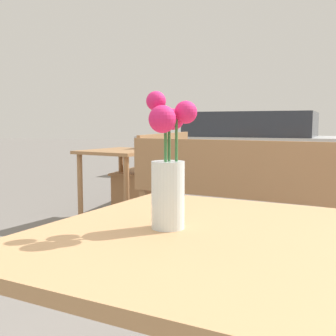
{
  "coord_description": "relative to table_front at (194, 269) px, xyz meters",
  "views": [
    {
      "loc": [
        0.36,
        -0.97,
        0.97
      ],
      "look_at": [
        -0.07,
        -0.01,
        0.86
      ],
      "focal_mm": 45.0,
      "sensor_mm": 36.0,
      "label": 1
    }
  ],
  "objects": [
    {
      "name": "bench_middle",
      "position": [
        -0.48,
        2.06,
        -0.14
      ],
      "size": [
        1.61,
        0.52,
        0.85
      ],
      "color": "#9E7047",
      "rests_on": "ground_plane"
    },
    {
      "name": "bench_far",
      "position": [
        -1.82,
        3.69,
        -0.13
      ],
      "size": [
        0.58,
        1.93,
        0.85
      ],
      "color": "#9E7047",
      "rests_on": "ground_plane"
    },
    {
      "name": "flower_vase",
      "position": [
        -0.07,
        -0.01,
        0.24
      ],
      "size": [
        0.13,
        0.14,
        0.35
      ],
      "color": "silver",
      "rests_on": "table_front"
    },
    {
      "name": "table_front",
      "position": [
        0.0,
        0.0,
        0.0
      ],
      "size": [
        0.82,
        0.97,
        0.7
      ],
      "color": "tan",
      "rests_on": "ground_plane"
    },
    {
      "name": "table_back",
      "position": [
        -1.71,
        2.59,
        -0.01
      ],
      "size": [
        0.76,
        0.84,
        0.71
      ],
      "color": "#9E7047",
      "rests_on": "ground_plane"
    },
    {
      "name": "parked_car",
      "position": [
        -1.4,
        6.81,
        -0.04
      ],
      "size": [
        4.1,
        1.77,
        1.17
      ],
      "color": "silver",
      "rests_on": "ground_plane"
    }
  ]
}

